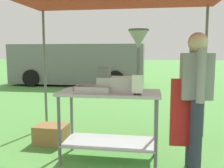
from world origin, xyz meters
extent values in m
plane|color=#519342|center=(0.00, 6.00, 0.00)|extent=(70.00, 70.00, 0.00)
cylinder|color=slate|center=(-1.31, 2.41, 1.06)|extent=(0.04, 0.04, 2.11)
cylinder|color=slate|center=(1.44, 2.41, 1.06)|extent=(0.04, 0.04, 2.11)
cube|color=#B7B7BC|center=(0.07, 1.23, 0.88)|extent=(1.26, 0.59, 0.04)
cube|color=#B7B7BC|center=(0.07, 1.23, 0.24)|extent=(1.16, 0.55, 0.02)
cylinder|color=slate|center=(-0.52, 0.98, 0.43)|extent=(0.04, 0.04, 0.87)
cylinder|color=slate|center=(0.65, 0.98, 0.43)|extent=(0.04, 0.04, 0.87)
cylinder|color=slate|center=(-0.52, 1.47, 0.43)|extent=(0.04, 0.04, 0.87)
cylinder|color=slate|center=(0.65, 1.47, 0.43)|extent=(0.04, 0.04, 0.87)
cube|color=#B7B7BC|center=(-0.13, 1.19, 0.91)|extent=(0.45, 0.28, 0.01)
cube|color=#B7B7BC|center=(-0.13, 1.06, 0.94)|extent=(0.45, 0.01, 0.06)
cube|color=#B7B7BC|center=(-0.13, 1.33, 0.94)|extent=(0.45, 0.01, 0.06)
cube|color=#B7B7BC|center=(-0.35, 1.19, 0.94)|extent=(0.01, 0.28, 0.06)
cube|color=#B7B7BC|center=(0.09, 1.19, 0.94)|extent=(0.01, 0.28, 0.06)
torus|color=gold|center=(-0.05, 1.26, 0.93)|extent=(0.12, 0.12, 0.03)
torus|color=gold|center=(0.03, 1.14, 0.93)|extent=(0.12, 0.12, 0.03)
torus|color=gold|center=(-0.19, 1.14, 0.93)|extent=(0.12, 0.12, 0.03)
torus|color=gold|center=(-0.08, 1.10, 0.93)|extent=(0.12, 0.12, 0.03)
torus|color=gold|center=(-0.25, 1.21, 0.93)|extent=(0.12, 0.12, 0.03)
torus|color=gold|center=(-0.13, 1.21, 0.93)|extent=(0.12, 0.12, 0.03)
torus|color=gold|center=(0.02, 1.27, 0.93)|extent=(0.12, 0.12, 0.03)
torus|color=gold|center=(-0.04, 1.18, 0.93)|extent=(0.11, 0.11, 0.03)
torus|color=gold|center=(-0.25, 1.10, 0.93)|extent=(0.11, 0.11, 0.03)
torus|color=gold|center=(-0.04, 1.17, 0.95)|extent=(0.12, 0.12, 0.03)
torus|color=gold|center=(-0.11, 1.10, 0.95)|extent=(0.12, 0.12, 0.03)
torus|color=gold|center=(-0.28, 1.27, 0.93)|extent=(0.10, 0.10, 0.03)
torus|color=gold|center=(0.01, 1.15, 0.95)|extent=(0.12, 0.12, 0.03)
cube|color=#B7B7BC|center=(0.20, 1.27, 0.99)|extent=(0.56, 0.28, 0.18)
cube|color=slate|center=(-0.01, 1.27, 1.14)|extent=(0.14, 0.22, 0.12)
cylinder|color=slate|center=(0.42, 1.27, 1.26)|extent=(0.04, 0.04, 0.36)
cone|color=#B7B7BC|center=(0.42, 1.27, 1.54)|extent=(0.24, 0.24, 0.20)
cylinder|color=slate|center=(0.42, 1.27, 1.66)|extent=(0.25, 0.25, 0.02)
cube|color=black|center=(0.43, 1.02, 0.91)|extent=(0.08, 0.05, 0.02)
cube|color=white|center=(0.43, 1.02, 1.02)|extent=(0.13, 0.02, 0.21)
cylinder|color=#2D3347|center=(1.09, 1.00, 0.43)|extent=(0.14, 0.14, 0.86)
cylinder|color=#2D3347|center=(1.08, 1.20, 0.43)|extent=(0.14, 0.14, 0.86)
cube|color=gray|center=(1.09, 1.10, 1.12)|extent=(0.35, 0.24, 0.52)
cube|color=red|center=(0.97, 1.09, 0.69)|extent=(0.32, 0.04, 0.80)
cylinder|color=gray|center=(1.10, 0.88, 1.15)|extent=(0.09, 0.09, 0.58)
cylinder|color=gray|center=(1.08, 1.32, 1.15)|extent=(0.09, 0.09, 0.58)
sphere|color=beige|center=(1.09, 1.10, 1.50)|extent=(0.22, 0.22, 0.22)
cube|color=olive|center=(-0.92, 1.69, 0.14)|extent=(0.48, 0.37, 0.28)
cube|color=slate|center=(-2.47, 8.54, 0.89)|extent=(5.49, 1.93, 1.60)
cube|color=#1E2833|center=(-4.61, 8.53, 1.29)|extent=(0.11, 1.62, 0.70)
cylinder|color=black|center=(-4.17, 7.60, 0.34)|extent=(0.68, 0.24, 0.68)
cylinder|color=black|center=(-4.18, 9.46, 0.34)|extent=(0.68, 0.24, 0.68)
cylinder|color=black|center=(-0.77, 7.62, 0.34)|extent=(0.68, 0.24, 0.68)
cylinder|color=black|center=(-0.78, 9.48, 0.34)|extent=(0.68, 0.24, 0.68)
camera|label=1|loc=(0.58, -1.86, 1.40)|focal=40.52mm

